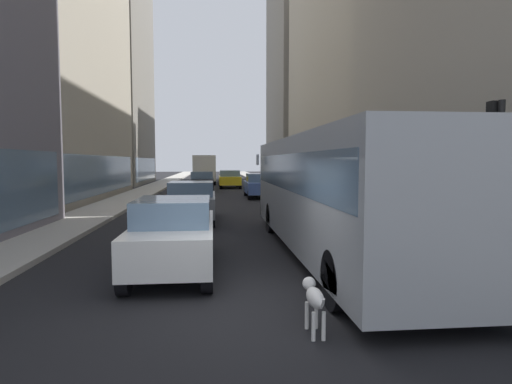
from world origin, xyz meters
name	(u,v)px	position (x,y,z in m)	size (l,w,h in m)	color
ground_plane	(216,186)	(0.00, 35.00, 0.00)	(120.00, 120.00, 0.00)	black
sidewalk_left	(158,186)	(-5.70, 35.00, 0.07)	(2.40, 110.00, 0.15)	#ADA89E
sidewalk_right	(274,185)	(5.70, 35.00, 0.07)	(2.40, 110.00, 0.15)	#9E9991
building_left_mid	(28,52)	(-11.90, 21.71, 9.34)	(9.20, 18.45, 18.70)	#B2A893
building_left_far	(102,14)	(-11.90, 40.74, 18.02)	(8.61, 14.86, 36.06)	gray
building_right_mid	(367,37)	(11.90, 26.33, 12.24)	(8.54, 22.64, 24.51)	#B2A893
building_right_far	(310,78)	(11.90, 46.46, 12.90)	(9.21, 15.07, 25.83)	gray
transit_bus	(334,187)	(2.80, 3.83, 1.78)	(2.78, 11.53, 3.05)	#999EA3
car_grey_wagon	(192,201)	(-1.20, 10.46, 0.82)	(1.88, 4.52, 1.62)	slate
car_yellow_taxi	(230,179)	(1.20, 32.44, 0.83)	(1.94, 4.67, 1.62)	yellow
car_white_van	(174,233)	(-1.20, 2.62, 0.82)	(1.72, 4.55, 1.62)	silver
car_blue_hatchback	(260,185)	(2.80, 21.29, 0.82)	(1.90, 4.20, 1.62)	#4C6BB7
car_black_suv	(202,182)	(-1.20, 27.11, 0.82)	(1.84, 4.41, 1.62)	black
box_truck	(205,169)	(-1.20, 39.11, 1.67)	(2.30, 7.50, 3.05)	#19519E
dalmatian_dog	(314,297)	(1.09, -1.17, 0.51)	(0.22, 0.96, 0.72)	white
pedestrian_with_handbag	(378,197)	(6.20, 9.33, 1.01)	(0.45, 0.34, 1.69)	#1E1E2D
pedestrian_in_coat	(373,198)	(5.91, 9.03, 1.01)	(0.34, 0.34, 1.69)	#1E1E2D
traffic_light_near	(497,161)	(4.90, 0.43, 2.44)	(0.24, 0.41, 3.40)	black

